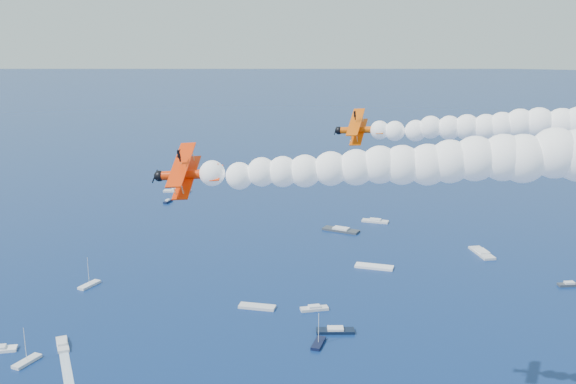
# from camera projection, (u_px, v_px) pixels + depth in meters

# --- Properties ---
(biplane_lead) EXTENTS (8.23, 9.93, 8.40)m
(biplane_lead) POSITION_uv_depth(u_px,v_px,m) (360.00, 130.00, 105.85)
(biplane_lead) COLOR #DA4F04
(biplane_trail) EXTENTS (9.19, 11.19, 8.73)m
(biplane_trail) POSITION_uv_depth(u_px,v_px,m) (189.00, 175.00, 76.96)
(biplane_trail) COLOR #F13105
(smoke_trail_lead) EXTENTS (58.54, 6.76, 10.92)m
(smoke_trail_lead) POSITION_uv_depth(u_px,v_px,m) (560.00, 123.00, 97.93)
(smoke_trail_lead) COLOR white
(smoke_trail_trail) EXTENTS (59.46, 23.41, 10.92)m
(smoke_trail_trail) POSITION_uv_depth(u_px,v_px,m) (451.00, 161.00, 73.40)
(smoke_trail_trail) COLOR white
(spectator_boats) EXTENTS (218.65, 167.68, 0.70)m
(spectator_boats) POSITION_uv_depth(u_px,v_px,m) (384.00, 282.00, 192.41)
(spectator_boats) COLOR silver
(spectator_boats) RESTS_ON ground
(boat_wakes) EXTENTS (200.68, 121.68, 0.04)m
(boat_wakes) POSITION_uv_depth(u_px,v_px,m) (522.00, 347.00, 155.19)
(boat_wakes) COLOR white
(boat_wakes) RESTS_ON ground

